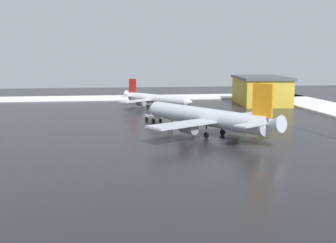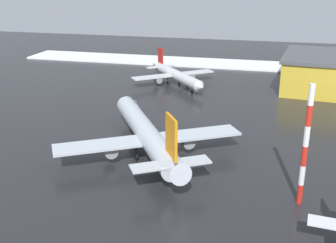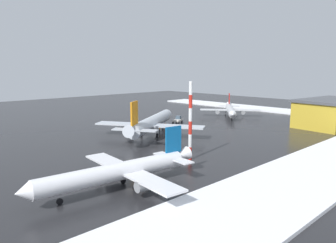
{
  "view_description": "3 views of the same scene",
  "coord_description": "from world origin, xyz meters",
  "views": [
    {
      "loc": [
        -85.75,
        13.1,
        15.45
      ],
      "look_at": [
        -5.61,
        2.2,
        2.71
      ],
      "focal_mm": 45.0,
      "sensor_mm": 36.0,
      "label": 1
    },
    {
      "loc": [
        -67.1,
        -24.44,
        28.17
      ],
      "look_at": [
        2.21,
        -6.82,
        2.69
      ],
      "focal_mm": 45.0,
      "sensor_mm": 36.0,
      "label": 2
    },
    {
      "loc": [
        -64.43,
        -72.55,
        18.48
      ],
      "look_at": [
        -0.61,
        -5.87,
        3.29
      ],
      "focal_mm": 35.0,
      "sensor_mm": 36.0,
      "label": 3
    }
  ],
  "objects": [
    {
      "name": "ground_crew_by_nose_gear",
      "position": [
        3.86,
        0.09,
        0.97
      ],
      "size": [
        0.36,
        0.36,
        1.71
      ],
      "rotation": [
        0.0,
        0.0,
        6.2
      ],
      "color": "black",
      "rests_on": "ground_plane"
    },
    {
      "name": "antenna_mast",
      "position": [
        -16.66,
        -29.1,
        7.93
      ],
      "size": [
        0.7,
        0.7,
        15.87
      ],
      "color": "red",
      "rests_on": "ground_plane"
    },
    {
      "name": "snow_bank_right",
      "position": [
        67.0,
        0.0,
        0.26
      ],
      "size": [
        14.0,
        116.0,
        0.52
      ],
      "primitive_type": "cube",
      "color": "white",
      "rests_on": "ground_plane"
    },
    {
      "name": "ground_crew_beside_wing",
      "position": [
        -0.09,
        -9.99,
        0.97
      ],
      "size": [
        0.36,
        0.36,
        1.71
      ],
      "rotation": [
        0.0,
        0.0,
        4.1
      ],
      "color": "black",
      "rests_on": "ground_plane"
    },
    {
      "name": "cargo_hangar",
      "position": [
        43.67,
        -34.5,
        4.44
      ],
      "size": [
        26.44,
        17.55,
        8.8
      ],
      "rotation": [
        0.0,
        0.0,
        -0.11
      ],
      "color": "gold",
      "rests_on": "ground_plane"
    },
    {
      "name": "pushback_tug",
      "position": [
        12.73,
        3.35,
        1.28
      ],
      "size": [
        5.1,
        3.91,
        2.5
      ],
      "rotation": [
        0.0,
        0.0,
        0.43
      ],
      "color": "silver",
      "rests_on": "ground_plane"
    },
    {
      "name": "ground_plane",
      "position": [
        0.0,
        0.0,
        0.0
      ],
      "size": [
        240.0,
        240.0,
        0.0
      ],
      "primitive_type": "plane",
      "color": "#232326"
    },
    {
      "name": "ground_crew_mid_apron",
      "position": [
        -1.86,
        -3.67,
        0.97
      ],
      "size": [
        0.36,
        0.36,
        1.71
      ],
      "rotation": [
        0.0,
        0.0,
        6.21
      ],
      "color": "black",
      "rests_on": "ground_plane"
    },
    {
      "name": "airplane_distant_tail",
      "position": [
        37.72,
        -0.05,
        2.72
      ],
      "size": [
        23.02,
        20.87,
        8.22
      ],
      "rotation": [
        0.0,
        0.0,
        3.82
      ],
      "color": "silver",
      "rests_on": "ground_plane"
    },
    {
      "name": "airplane_parked_portside",
      "position": [
        -6.37,
        -5.36,
        3.55
      ],
      "size": [
        32.35,
        27.72,
        10.74
      ],
      "rotation": [
        0.0,
        0.0,
        0.55
      ],
      "color": "silver",
      "rests_on": "ground_plane"
    }
  ]
}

